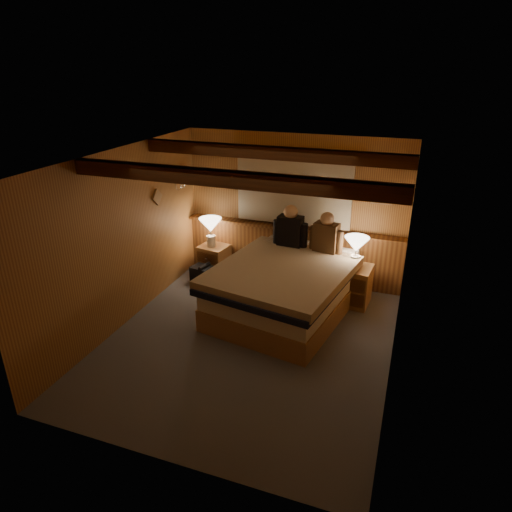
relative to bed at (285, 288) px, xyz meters
The scene contains 19 objects.
floor 0.99m from the bed, 104.46° to the right, with size 4.20×4.20×0.00m, color #555965.
ceiling 2.20m from the bed, 104.46° to the right, with size 4.20×4.20×0.00m, color #DFAB53.
wall_back 1.48m from the bed, 100.51° to the left, with size 3.60×3.60×0.00m, color #B17F3F.
wall_left 2.35m from the bed, 156.56° to the right, with size 4.20×4.20×0.00m, color #B17F3F.
wall_right 1.97m from the bed, 29.18° to the right, with size 4.20×4.20×0.00m, color #B17F3F.
wall_front 3.09m from the bed, 94.35° to the right, with size 3.60×3.60×0.00m, color #B17F3F.
wainscot 1.18m from the bed, 101.08° to the left, with size 3.60×0.23×0.94m.
curtain_window 1.63m from the bed, 101.13° to the left, with size 2.18×0.09×1.11m.
ceiling_beams 2.06m from the bed, 107.27° to the right, with size 3.60×1.65×0.16m.
coat_rail 2.43m from the bed, 160.28° to the left, with size 0.05×0.55×0.24m.
framed_print 2.01m from the bed, 46.86° to the left, with size 0.30×0.04×0.25m.
bed is the anchor object (origin of this frame).
nightstand_left 1.77m from the bed, 149.86° to the left, with size 0.52×0.49×0.51m.
nightstand_right 1.07m from the bed, 35.58° to the left, with size 0.58×0.53×0.60m.
lamp_left 1.85m from the bed, 150.88° to the left, with size 0.38×0.38×0.50m.
lamp_right 1.21m from the bed, 35.20° to the left, with size 0.36×0.36×0.47m.
person_left 1.01m from the bed, 101.44° to the left, with size 0.56×0.24×0.68m.
person_right 1.03m from the bed, 59.78° to the left, with size 0.52×0.27×0.64m.
duffel_bag 1.64m from the bed, 161.33° to the left, with size 0.49×0.35×0.32m.
Camera 1 is at (1.81, -4.76, 3.40)m, focal length 32.00 mm.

